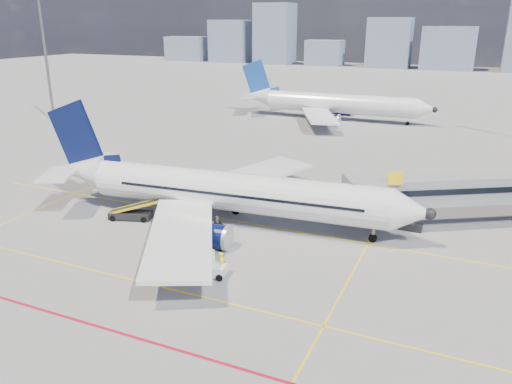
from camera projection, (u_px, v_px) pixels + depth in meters
The scene contains 11 objects.
ground at pixel (187, 252), 43.22m from camera, with size 420.00×420.00×0.00m, color gray.
apron_markings at pixel (156, 270), 40.05m from camera, with size 90.00×35.12×0.01m.
jet_bridge at pixel (490, 189), 47.62m from camera, with size 23.55×15.78×6.30m.
floodlight_mast_nw at pixel (45, 51), 94.46m from camera, with size 3.20×0.61×25.45m.
distant_skyline at pixel (454, 40), 200.10m from camera, with size 249.12×13.39×31.07m.
main_aircraft at pixel (220, 191), 48.73m from camera, with size 39.46×34.34×11.52m.
second_aircraft at pixel (331, 103), 100.38m from camera, with size 40.06×34.91×11.67m.
baggage_tug at pixel (210, 268), 38.85m from camera, with size 2.43×1.73×1.55m.
cargo_dolly at pixel (191, 258), 39.48m from camera, with size 4.22×2.72×2.14m.
belt_loader at pixel (132, 213), 50.12m from camera, with size 6.07×3.07×2.45m.
ramp_worker at pixel (222, 263), 39.11m from camera, with size 0.69×0.45×1.89m, color #D0DB17.
Camera 1 is at (21.31, -33.42, 18.95)m, focal length 35.00 mm.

